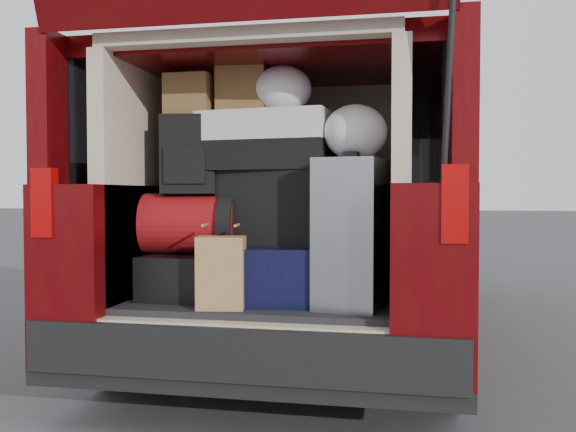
% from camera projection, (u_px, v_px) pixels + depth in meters
% --- Properties ---
extents(ground, '(80.00, 80.00, 0.00)m').
position_uv_depth(ground, '(256.00, 421.00, 2.83)').
color(ground, '#3C3C3E').
rests_on(ground, ground).
extents(minivan, '(1.90, 5.35, 2.77)m').
position_uv_depth(minivan, '(315.00, 214.00, 4.62)').
color(minivan, black).
rests_on(minivan, ground).
extents(load_floor, '(1.24, 1.05, 0.55)m').
position_uv_depth(load_floor, '(269.00, 348.00, 3.09)').
color(load_floor, black).
rests_on(load_floor, ground).
extents(black_hardshell, '(0.42, 0.56, 0.21)m').
position_uv_depth(black_hardshell, '(194.00, 275.00, 3.04)').
color(black_hardshell, black).
rests_on(black_hardshell, load_floor).
extents(navy_hardshell, '(0.56, 0.65, 0.26)m').
position_uv_depth(navy_hardshell, '(271.00, 271.00, 2.96)').
color(navy_hardshell, black).
rests_on(navy_hardshell, load_floor).
extents(silver_roller, '(0.35, 0.48, 0.66)m').
position_uv_depth(silver_roller, '(354.00, 233.00, 2.77)').
color(silver_roller, silver).
rests_on(silver_roller, load_floor).
extents(kraft_bag, '(0.22, 0.16, 0.32)m').
position_uv_depth(kraft_bag, '(221.00, 273.00, 2.69)').
color(kraft_bag, '#A8814B').
rests_on(kraft_bag, load_floor).
extents(red_duffel, '(0.49, 0.35, 0.30)m').
position_uv_depth(red_duffel, '(191.00, 224.00, 3.02)').
color(red_duffel, '#9D110E').
rests_on(red_duffel, black_hardshell).
extents(black_soft_case, '(0.55, 0.39, 0.36)m').
position_uv_depth(black_soft_case, '(274.00, 207.00, 2.98)').
color(black_soft_case, black).
rests_on(black_soft_case, navy_hardshell).
extents(backpack, '(0.29, 0.20, 0.38)m').
position_uv_depth(backpack, '(190.00, 155.00, 2.99)').
color(backpack, black).
rests_on(backpack, red_duffel).
extents(twotone_duffel, '(0.67, 0.40, 0.28)m').
position_uv_depth(twotone_duffel, '(267.00, 142.00, 2.98)').
color(twotone_duffel, white).
rests_on(twotone_duffel, black_soft_case).
extents(grocery_sack_lower, '(0.22, 0.18, 0.20)m').
position_uv_depth(grocery_sack_lower, '(190.00, 96.00, 3.02)').
color(grocery_sack_lower, brown).
rests_on(grocery_sack_lower, backpack).
extents(grocery_sack_upper, '(0.25, 0.21, 0.24)m').
position_uv_depth(grocery_sack_upper, '(243.00, 90.00, 3.03)').
color(grocery_sack_upper, brown).
rests_on(grocery_sack_upper, twotone_duffel).
extents(plastic_bag_center, '(0.29, 0.27, 0.23)m').
position_uv_depth(plastic_bag_center, '(283.00, 89.00, 2.98)').
color(plastic_bag_center, white).
rests_on(plastic_bag_center, twotone_duffel).
extents(plastic_bag_right, '(0.33, 0.31, 0.25)m').
position_uv_depth(plastic_bag_right, '(355.00, 132.00, 2.78)').
color(plastic_bag_right, white).
rests_on(plastic_bag_right, silver_roller).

